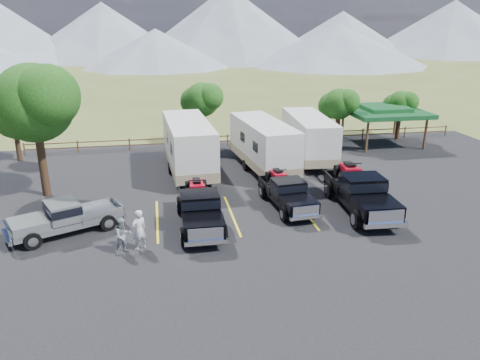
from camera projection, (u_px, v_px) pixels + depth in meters
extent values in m
plane|color=#4C5725|center=(288.00, 246.00, 21.96)|extent=(320.00, 320.00, 0.00)
cube|color=black|center=(272.00, 220.00, 24.74)|extent=(44.00, 34.00, 0.04)
cube|color=gold|center=(157.00, 220.00, 24.66)|extent=(0.12, 5.50, 0.01)
cube|color=gold|center=(232.00, 215.00, 25.33)|extent=(0.12, 5.50, 0.01)
cube|color=gold|center=(303.00, 210.00, 26.00)|extent=(0.12, 5.50, 0.01)
cube|color=gold|center=(370.00, 205.00, 26.67)|extent=(0.12, 5.50, 0.01)
cylinder|color=black|center=(42.00, 160.00, 27.50)|extent=(0.48, 0.48, 4.48)
sphere|color=#174411|center=(34.00, 103.00, 26.39)|extent=(4.48, 4.48, 4.48)
sphere|color=#174411|center=(48.00, 96.00, 25.65)|extent=(3.52, 3.52, 3.52)
sphere|color=#174411|center=(21.00, 107.00, 27.00)|extent=(3.84, 3.84, 3.84)
cylinder|color=black|center=(337.00, 129.00, 38.81)|extent=(0.39, 0.39, 2.80)
sphere|color=#174411|center=(339.00, 104.00, 38.12)|extent=(2.52, 2.52, 2.52)
sphere|color=#174411|center=(348.00, 101.00, 37.70)|extent=(1.98, 1.98, 1.98)
sphere|color=#174411|center=(331.00, 106.00, 38.46)|extent=(2.16, 2.16, 2.16)
cylinder|color=black|center=(398.00, 125.00, 40.79)|extent=(0.38, 0.38, 2.52)
sphere|color=#174411|center=(401.00, 104.00, 40.17)|extent=(2.24, 2.24, 2.24)
sphere|color=#174411|center=(408.00, 102.00, 39.80)|extent=(1.76, 1.76, 1.76)
sphere|color=#174411|center=(394.00, 105.00, 40.47)|extent=(1.92, 1.92, 1.92)
cylinder|color=black|center=(203.00, 127.00, 38.78)|extent=(0.41, 0.41, 3.08)
sphere|color=#174411|center=(202.00, 100.00, 38.02)|extent=(2.80, 2.80, 2.80)
sphere|color=#174411|center=(210.00, 97.00, 37.56)|extent=(2.20, 2.20, 2.20)
sphere|color=#174411|center=(195.00, 101.00, 38.40)|extent=(2.40, 2.40, 2.40)
cylinder|color=black|center=(18.00, 146.00, 34.72)|extent=(0.36, 0.36, 2.24)
sphere|color=#174411|center=(14.00, 124.00, 34.16)|extent=(2.10, 2.10, 2.10)
sphere|color=#174411|center=(19.00, 122.00, 33.82)|extent=(1.65, 1.65, 1.65)
sphere|color=#174411|center=(10.00, 125.00, 34.45)|extent=(1.80, 1.80, 1.80)
cylinder|color=brown|center=(24.00, 149.00, 36.31)|extent=(0.12, 0.12, 1.00)
cylinder|color=brown|center=(78.00, 147.00, 36.98)|extent=(0.12, 0.12, 1.00)
cylinder|color=brown|center=(130.00, 144.00, 37.65)|extent=(0.12, 0.12, 1.00)
cylinder|color=brown|center=(179.00, 142.00, 38.32)|extent=(0.12, 0.12, 1.00)
cylinder|color=brown|center=(228.00, 140.00, 38.99)|extent=(0.12, 0.12, 1.00)
cylinder|color=brown|center=(274.00, 138.00, 39.66)|extent=(0.12, 0.12, 1.00)
cylinder|color=brown|center=(319.00, 136.00, 40.33)|extent=(0.12, 0.12, 1.00)
cylinder|color=brown|center=(363.00, 134.00, 41.00)|extent=(0.12, 0.12, 1.00)
cylinder|color=brown|center=(405.00, 132.00, 41.67)|extent=(0.12, 0.12, 1.00)
cylinder|color=brown|center=(446.00, 130.00, 42.34)|extent=(0.12, 0.12, 1.00)
cube|color=brown|center=(251.00, 140.00, 39.34)|extent=(36.00, 0.06, 0.08)
cube|color=brown|center=(251.00, 135.00, 39.21)|extent=(36.00, 0.06, 0.08)
cylinder|color=brown|center=(367.00, 137.00, 36.77)|extent=(0.20, 0.20, 2.60)
cylinder|color=brown|center=(343.00, 123.00, 41.42)|extent=(0.20, 0.20, 2.60)
cylinder|color=brown|center=(425.00, 134.00, 37.61)|extent=(0.20, 0.20, 2.60)
cylinder|color=brown|center=(395.00, 121.00, 42.25)|extent=(0.20, 0.20, 2.60)
cube|color=#185427|center=(384.00, 111.00, 39.03)|extent=(6.20, 6.20, 0.35)
cube|color=#185427|center=(384.00, 108.00, 38.94)|extent=(3.50, 3.50, 0.35)
cone|color=slate|center=(104.00, 31.00, 120.76)|extent=(44.00, 44.00, 14.00)
cone|color=slate|center=(228.00, 22.00, 121.74)|extent=(52.00, 52.00, 18.00)
cone|color=slate|center=(342.00, 33.00, 134.00)|extent=(40.00, 40.00, 12.00)
cone|color=slate|center=(452.00, 27.00, 135.14)|extent=(50.00, 50.00, 15.00)
cone|color=slate|center=(156.00, 48.00, 100.68)|extent=(32.00, 32.00, 8.00)
cone|color=slate|center=(337.00, 45.00, 104.43)|extent=(40.00, 40.00, 9.00)
cube|color=black|center=(200.00, 215.00, 23.77)|extent=(1.89, 5.73, 0.36)
cube|color=black|center=(204.00, 224.00, 21.85)|extent=(1.94, 1.82, 0.50)
cube|color=black|center=(200.00, 203.00, 23.42)|extent=(1.90, 1.58, 1.00)
cube|color=black|center=(200.00, 200.00, 23.37)|extent=(1.94, 1.64, 0.45)
cube|color=black|center=(197.00, 197.00, 25.35)|extent=(1.94, 2.42, 0.55)
cube|color=silver|center=(206.00, 234.00, 20.92)|extent=(1.60, 0.09, 0.55)
cube|color=silver|center=(206.00, 242.00, 20.99)|extent=(1.96, 0.20, 0.22)
cube|color=silver|center=(195.00, 195.00, 26.58)|extent=(1.96, 0.18, 0.22)
cylinder|color=black|center=(184.00, 236.00, 21.83)|extent=(0.31, 0.90, 0.90)
cylinder|color=black|center=(224.00, 234.00, 22.13)|extent=(0.31, 0.90, 0.90)
cylinder|color=black|center=(180.00, 205.00, 25.52)|extent=(0.31, 0.90, 0.90)
cylinder|color=black|center=(214.00, 203.00, 25.82)|extent=(0.31, 0.90, 0.90)
cube|color=maroon|center=(197.00, 185.00, 25.13)|extent=(0.71, 1.31, 0.35)
cube|color=black|center=(196.00, 181.00, 25.05)|extent=(0.41, 0.75, 0.18)
cube|color=maroon|center=(197.00, 187.00, 24.59)|extent=(0.80, 0.36, 0.22)
cylinder|color=black|center=(197.00, 180.00, 24.56)|extent=(0.90, 0.07, 0.06)
cylinder|color=black|center=(189.00, 193.00, 24.61)|extent=(0.27, 0.56, 0.56)
cylinder|color=black|center=(206.00, 192.00, 24.76)|extent=(0.27, 0.56, 0.56)
cylinder|color=black|center=(188.00, 186.00, 25.64)|extent=(0.27, 0.56, 0.56)
cylinder|color=black|center=(204.00, 185.00, 25.78)|extent=(0.27, 0.56, 0.56)
cube|color=black|center=(287.00, 198.00, 26.22)|extent=(2.13, 5.24, 0.32)
cube|color=black|center=(299.00, 203.00, 24.54)|extent=(1.87, 1.77, 0.45)
cube|color=black|center=(288.00, 188.00, 25.91)|extent=(1.81, 1.55, 0.90)
cube|color=black|center=(288.00, 185.00, 25.86)|extent=(1.85, 1.61, 0.40)
cube|color=black|center=(277.00, 184.00, 27.60)|extent=(1.92, 2.30, 0.49)
cube|color=silver|center=(306.00, 211.00, 23.73)|extent=(1.43, 0.21, 0.49)
cube|color=silver|center=(306.00, 217.00, 23.79)|extent=(1.76, 0.33, 0.20)
cube|color=silver|center=(271.00, 183.00, 28.68)|extent=(1.76, 0.31, 0.20)
cylinder|color=black|center=(284.00, 214.00, 24.44)|extent=(0.34, 0.83, 0.81)
cylinder|color=black|center=(314.00, 211.00, 24.87)|extent=(0.34, 0.83, 0.81)
cylinder|color=black|center=(263.00, 191.00, 27.67)|extent=(0.34, 0.83, 0.81)
cylinder|color=black|center=(289.00, 189.00, 28.10)|extent=(0.34, 0.83, 0.81)
cube|color=maroon|center=(278.00, 175.00, 27.40)|extent=(0.74, 1.22, 0.31)
cube|color=black|center=(278.00, 171.00, 27.33)|extent=(0.42, 0.70, 0.16)
cube|color=maroon|center=(281.00, 176.00, 26.93)|extent=(0.74, 0.38, 0.20)
cylinder|color=black|center=(280.00, 170.00, 26.90)|extent=(0.81, 0.13, 0.05)
cylinder|color=black|center=(274.00, 181.00, 26.91)|extent=(0.28, 0.52, 0.50)
cylinder|color=black|center=(287.00, 180.00, 27.12)|extent=(0.28, 0.52, 0.50)
cylinder|color=black|center=(268.00, 176.00, 27.81)|extent=(0.28, 0.52, 0.50)
cylinder|color=black|center=(281.00, 174.00, 28.01)|extent=(0.28, 0.52, 0.50)
cube|color=black|center=(360.00, 199.00, 25.69)|extent=(2.36, 6.46, 0.40)
cube|color=black|center=(377.00, 207.00, 23.55)|extent=(2.24, 2.11, 0.56)
cube|color=black|center=(363.00, 186.00, 25.30)|extent=(2.18, 1.84, 1.12)
cube|color=black|center=(363.00, 183.00, 25.25)|extent=(2.23, 1.91, 0.50)
cube|color=black|center=(348.00, 181.00, 27.47)|extent=(2.27, 2.78, 0.61)
cube|color=silver|center=(386.00, 217.00, 22.50)|extent=(1.79, 0.18, 0.61)
cube|color=silver|center=(386.00, 225.00, 22.57)|extent=(2.20, 0.31, 0.25)
cube|color=silver|center=(340.00, 180.00, 28.85)|extent=(2.20, 0.29, 0.25)
cylinder|color=black|center=(356.00, 219.00, 23.56)|extent=(0.38, 1.02, 1.01)
cylinder|color=black|center=(396.00, 217.00, 23.81)|extent=(0.38, 1.02, 1.01)
cylinder|color=black|center=(329.00, 189.00, 27.70)|extent=(0.38, 1.02, 1.01)
cylinder|color=black|center=(363.00, 188.00, 27.96)|extent=(0.38, 1.02, 1.01)
cube|color=maroon|center=(349.00, 169.00, 27.23)|extent=(0.85, 1.49, 0.39)
cube|color=black|center=(349.00, 165.00, 27.13)|extent=(0.49, 0.86, 0.20)
cube|color=maroon|center=(353.00, 171.00, 26.61)|extent=(0.91, 0.43, 0.25)
cylinder|color=black|center=(353.00, 164.00, 26.59)|extent=(1.01, 0.12, 0.07)
cylinder|color=black|center=(344.00, 177.00, 26.66)|extent=(0.32, 0.64, 0.63)
cylinder|color=black|center=(361.00, 176.00, 26.79)|extent=(0.32, 0.64, 0.63)
cylinder|color=black|center=(337.00, 170.00, 27.81)|extent=(0.32, 0.64, 0.63)
cylinder|color=black|center=(353.00, 169.00, 27.94)|extent=(0.32, 0.64, 0.63)
cube|color=white|center=(188.00, 143.00, 31.44)|extent=(3.15, 8.51, 3.02)
cube|color=gray|center=(189.00, 160.00, 31.83)|extent=(3.18, 8.56, 0.67)
cube|color=black|center=(171.00, 148.00, 29.12)|extent=(0.08, 1.00, 0.67)
cube|color=black|center=(214.00, 146.00, 29.72)|extent=(0.08, 1.00, 0.67)
cylinder|color=black|center=(170.00, 168.00, 32.04)|extent=(0.32, 0.80, 0.78)
cylinder|color=black|center=(207.00, 165.00, 32.60)|extent=(0.32, 0.80, 0.78)
cube|color=black|center=(201.00, 191.00, 27.19)|extent=(0.25, 2.01, 0.11)
cube|color=white|center=(263.00, 142.00, 32.21)|extent=(3.45, 8.14, 2.84)
cube|color=gray|center=(263.00, 158.00, 32.57)|extent=(3.48, 8.18, 0.63)
cube|color=black|center=(255.00, 147.00, 29.98)|extent=(0.13, 0.94, 0.63)
cube|color=black|center=(292.00, 144.00, 30.68)|extent=(0.13, 0.94, 0.63)
cylinder|color=black|center=(246.00, 165.00, 32.70)|extent=(0.35, 0.76, 0.74)
cylinder|color=black|center=(277.00, 162.00, 33.36)|extent=(0.35, 0.76, 0.74)
cube|color=black|center=(290.00, 185.00, 28.27)|extent=(0.35, 1.90, 0.11)
cube|color=white|center=(309.00, 135.00, 34.43)|extent=(2.88, 7.78, 2.76)
cube|color=gray|center=(308.00, 149.00, 34.78)|extent=(2.91, 7.82, 0.61)
cube|color=black|center=(299.00, 138.00, 32.40)|extent=(0.07, 0.92, 0.61)
cube|color=black|center=(333.00, 137.00, 32.68)|extent=(0.07, 0.92, 0.61)
cylinder|color=black|center=(292.00, 155.00, 35.10)|extent=(0.30, 0.73, 0.71)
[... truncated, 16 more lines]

